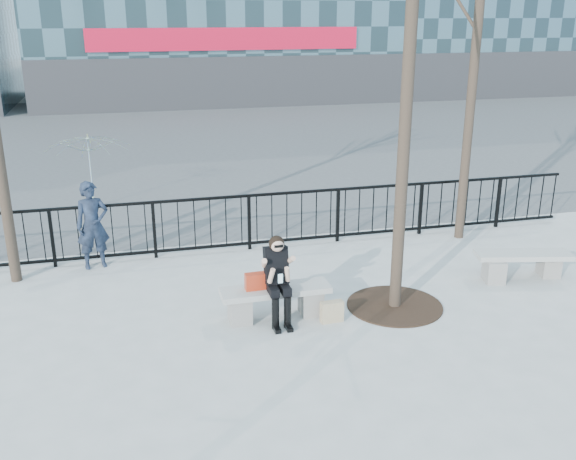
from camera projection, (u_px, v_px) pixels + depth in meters
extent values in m
plane|color=#9C9C97|center=(276.00, 317.00, 9.73)|extent=(120.00, 120.00, 0.00)
cube|color=#474747|center=(180.00, 138.00, 23.47)|extent=(60.00, 23.00, 0.01)
cube|color=black|center=(238.00, 196.00, 12.13)|extent=(14.00, 0.05, 0.05)
cube|color=black|center=(240.00, 244.00, 12.44)|extent=(14.00, 0.05, 0.05)
cube|color=#2D2D30|center=(228.00, 83.00, 30.17)|extent=(18.00, 0.08, 2.40)
cube|color=#B10B26|center=(227.00, 39.00, 29.47)|extent=(12.60, 0.12, 1.00)
cube|color=#2D2D30|center=(543.00, 75.00, 34.23)|extent=(16.00, 0.08, 2.40)
cylinder|color=black|center=(409.00, 61.00, 8.88)|extent=(0.18, 0.18, 7.50)
cylinder|color=black|center=(475.00, 62.00, 12.05)|extent=(0.18, 0.18, 7.00)
cylinder|color=black|center=(394.00, 305.00, 10.09)|extent=(1.50, 1.50, 0.02)
cube|color=slate|center=(240.00, 309.00, 9.53)|extent=(0.32, 0.38, 0.40)
cube|color=slate|center=(311.00, 301.00, 9.80)|extent=(0.32, 0.38, 0.40)
cube|color=gray|center=(276.00, 290.00, 9.59)|extent=(1.65, 0.46, 0.09)
cube|color=slate|center=(494.00, 271.00, 10.95)|extent=(0.31, 0.37, 0.39)
cube|color=slate|center=(549.00, 265.00, 11.21)|extent=(0.31, 0.37, 0.39)
cube|color=gray|center=(523.00, 255.00, 11.00)|extent=(1.62, 0.45, 0.09)
cube|color=#B12E15|center=(255.00, 281.00, 9.48)|extent=(0.31, 0.15, 0.25)
cube|color=beige|center=(332.00, 312.00, 9.54)|extent=(0.35, 0.14, 0.32)
imported|color=black|center=(93.00, 225.00, 11.40)|extent=(0.65, 0.50, 1.59)
imported|color=#CFE132|center=(91.00, 172.00, 14.85)|extent=(1.94, 1.98, 1.76)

